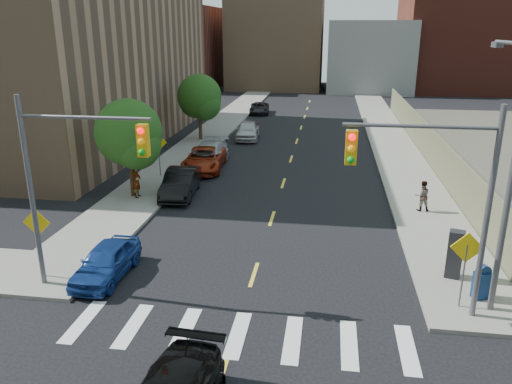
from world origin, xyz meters
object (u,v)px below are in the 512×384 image
(parked_car_red, at_px, (204,159))
(pedestrian_west, at_px, (137,181))
(parked_car_grey, at_px, (259,108))
(parked_car_black, at_px, (181,183))
(parked_car_blue, at_px, (106,261))
(payphone, at_px, (455,254))
(parked_car_white, at_px, (248,130))
(pedestrian_east, at_px, (422,196))
(mailbox, at_px, (482,282))
(parked_car_silver, at_px, (209,154))
(parked_car_maroon, at_px, (249,130))

(parked_car_red, relative_size, pedestrian_west, 2.92)
(parked_car_grey, bearing_deg, parked_car_black, -96.59)
(parked_car_blue, relative_size, parked_car_red, 0.73)
(payphone, xyz_separation_m, pedestrian_west, (-15.12, 7.16, -0.02))
(parked_car_white, distance_m, parked_car_grey, 13.31)
(parked_car_black, distance_m, pedestrian_east, 12.99)
(parked_car_grey, distance_m, mailbox, 40.48)
(parked_car_black, distance_m, mailbox, 16.61)
(parked_car_white, distance_m, payphone, 26.27)
(parked_car_red, xyz_separation_m, pedestrian_east, (12.96, -6.38, 0.20))
(mailbox, xyz_separation_m, payphone, (-0.61, 1.46, 0.32))
(parked_car_white, bearing_deg, pedestrian_east, -59.08)
(parked_car_black, xyz_separation_m, pedestrian_east, (12.96, -0.91, 0.18))
(parked_car_red, bearing_deg, mailbox, -52.52)
(pedestrian_west, bearing_deg, parked_car_red, -20.83)
(parked_car_red, bearing_deg, parked_car_white, 78.11)
(parked_car_silver, distance_m, pedestrian_east, 15.02)
(parked_car_white, relative_size, pedestrian_west, 2.49)
(parked_car_maroon, xyz_separation_m, mailbox, (12.24, -25.97, 0.14))
(parked_car_blue, relative_size, parked_car_white, 0.85)
(parked_car_red, distance_m, parked_car_white, 10.01)
(parked_car_silver, height_order, pedestrian_east, pedestrian_east)
(parked_car_white, distance_m, pedestrian_west, 16.76)
(parked_car_white, height_order, parked_car_grey, parked_car_white)
(parked_car_black, relative_size, parked_car_grey, 1.04)
(parked_car_black, relative_size, parked_car_silver, 0.88)
(parked_car_black, bearing_deg, payphone, -37.00)
(parked_car_red, xyz_separation_m, parked_car_white, (1.30, 9.93, 0.04))
(parked_car_blue, relative_size, parked_car_grey, 0.87)
(parked_car_white, bearing_deg, pedestrian_west, -106.61)
(pedestrian_west, bearing_deg, parked_car_maroon, -13.56)
(parked_car_maroon, bearing_deg, parked_car_silver, -100.73)
(pedestrian_west, bearing_deg, payphone, -117.57)
(pedestrian_east, bearing_deg, parked_car_blue, 27.95)
(parked_car_blue, height_order, pedestrian_west, pedestrian_west)
(payphone, bearing_deg, parked_car_silver, 147.63)
(parked_car_silver, height_order, mailbox, parked_car_silver)
(parked_car_red, height_order, pedestrian_west, pedestrian_west)
(parked_car_white, xyz_separation_m, pedestrian_west, (-3.48, -16.39, 0.29))
(parked_car_silver, bearing_deg, parked_car_red, -89.72)
(parked_car_blue, xyz_separation_m, parked_car_white, (1.30, 25.20, 0.11))
(parked_car_maroon, xyz_separation_m, pedestrian_west, (-3.48, -17.34, 0.45))
(parked_car_blue, xyz_separation_m, parked_car_black, (0.00, 9.80, 0.10))
(parked_car_black, height_order, parked_car_white, parked_car_white)
(parked_car_grey, distance_m, payphone, 38.90)
(pedestrian_east, bearing_deg, parked_car_red, -32.70)
(parked_car_blue, bearing_deg, parked_car_maroon, 88.30)
(parked_car_grey, relative_size, pedestrian_east, 2.82)
(pedestrian_west, bearing_deg, parked_car_blue, -168.33)
(payphone, bearing_deg, parked_car_blue, -156.26)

